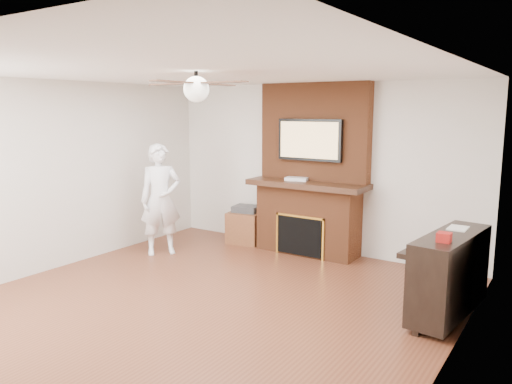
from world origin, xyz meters
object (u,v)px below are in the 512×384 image
Objects in this scene: person at (161,199)px; side_table at (246,225)px; fireplace at (310,186)px; piano at (449,273)px.

person reaches higher than side_table.
fireplace is 1.53× the size of person.
piano is (2.29, -1.33, -0.52)m from fireplace.
side_table is 0.43× the size of piano.
person is 2.74× the size of side_table.
side_table is at bearing 8.61° from person.
fireplace reaches higher than side_table.
fireplace is at bearing -16.30° from person.
fireplace is 4.20× the size of side_table.
person reaches higher than piano.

